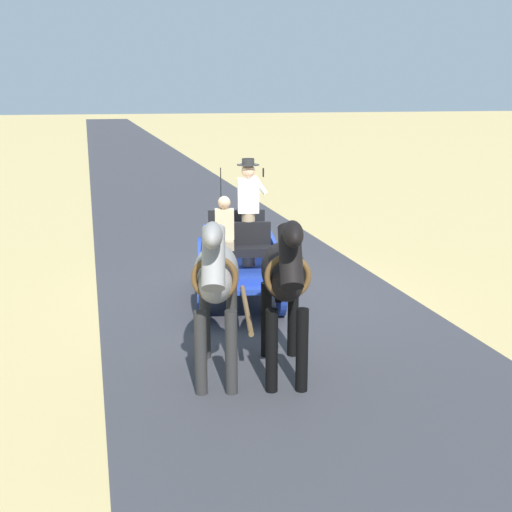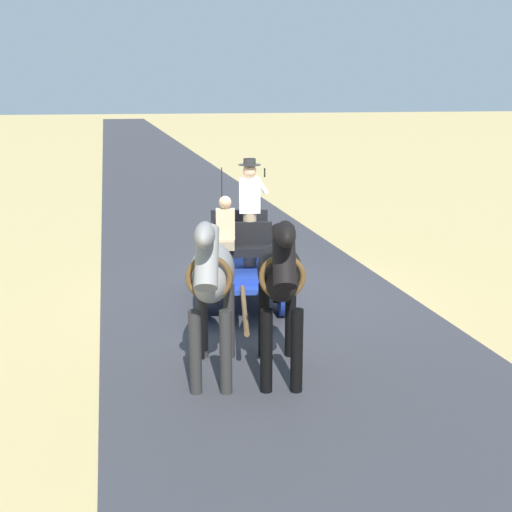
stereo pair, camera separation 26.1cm
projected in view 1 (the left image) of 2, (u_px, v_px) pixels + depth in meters
ground_plane at (254, 297)px, 11.41m from camera, size 200.00×200.00×0.00m
road_surface at (254, 297)px, 11.41m from camera, size 5.39×160.00×0.01m
horse_drawn_carriage at (239, 256)px, 10.95m from camera, size 1.82×4.51×2.50m
horse_near_side at (284, 277)px, 7.92m from camera, size 0.87×2.15×2.21m
horse_off_side at (216, 278)px, 7.86m from camera, size 0.89×2.15×2.21m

